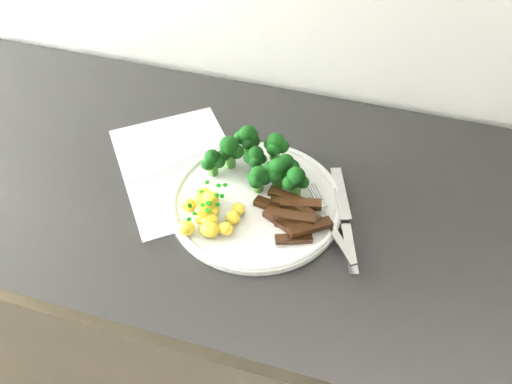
% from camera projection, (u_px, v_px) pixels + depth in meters
% --- Properties ---
extents(counter, '(2.39, 0.60, 0.90)m').
position_uv_depth(counter, '(291.00, 334.00, 1.21)').
color(counter, black).
rests_on(counter, ground).
extents(recipe_paper, '(0.34, 0.35, 0.00)m').
position_uv_depth(recipe_paper, '(181.00, 167.00, 0.94)').
color(recipe_paper, white).
rests_on(recipe_paper, counter).
extents(plate, '(0.29, 0.29, 0.02)m').
position_uv_depth(plate, '(256.00, 201.00, 0.88)').
color(plate, white).
rests_on(plate, counter).
extents(broccoli, '(0.19, 0.12, 0.07)m').
position_uv_depth(broccoli, '(261.00, 159.00, 0.89)').
color(broccoli, '#3A6E27').
rests_on(broccoli, plate).
extents(potatoes, '(0.10, 0.11, 0.04)m').
position_uv_depth(potatoes, '(209.00, 213.00, 0.84)').
color(potatoes, '#FFE742').
rests_on(potatoes, plate).
extents(beef_strips, '(0.14, 0.11, 0.03)m').
position_uv_depth(beef_strips, '(292.00, 216.00, 0.84)').
color(beef_strips, black).
rests_on(beef_strips, plate).
extents(fork, '(0.11, 0.15, 0.02)m').
position_uv_depth(fork, '(332.00, 225.00, 0.83)').
color(fork, '#B8B8BD').
rests_on(fork, plate).
extents(knife, '(0.08, 0.22, 0.02)m').
position_uv_depth(knife, '(346.00, 230.00, 0.83)').
color(knife, '#B8B8BD').
rests_on(knife, plate).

